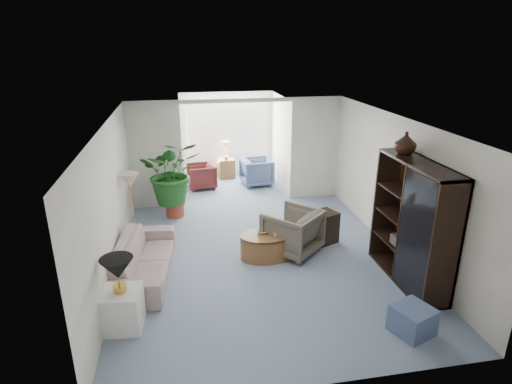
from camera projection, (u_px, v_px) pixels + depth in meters
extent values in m
plane|color=#8290AC|center=(262.00, 260.00, 7.64)|extent=(6.00, 6.00, 0.00)
plane|color=#8290AC|center=(233.00, 187.00, 11.43)|extent=(2.60, 2.60, 0.00)
cube|color=white|center=(156.00, 156.00, 9.66)|extent=(1.20, 0.12, 2.50)
cube|color=white|center=(315.00, 149.00, 10.31)|extent=(1.20, 0.12, 2.50)
cube|color=white|center=(237.00, 101.00, 9.58)|extent=(2.60, 0.12, 0.10)
cube|color=white|center=(227.00, 128.00, 11.95)|extent=(2.20, 0.02, 1.50)
cube|color=white|center=(227.00, 128.00, 11.92)|extent=(2.20, 0.02, 1.50)
cube|color=#BDB197|center=(401.00, 165.00, 7.38)|extent=(0.04, 0.50, 0.40)
imported|color=#B9AD9C|center=(144.00, 259.00, 7.05)|extent=(1.04, 2.21, 0.62)
cube|color=white|center=(122.00, 309.00, 5.78)|extent=(0.56, 0.56, 0.57)
cone|color=black|center=(117.00, 269.00, 5.56)|extent=(0.44, 0.44, 0.30)
cone|color=beige|center=(130.00, 180.00, 7.98)|extent=(0.36, 0.36, 0.28)
cylinder|color=brown|center=(266.00, 246.00, 7.68)|extent=(1.17, 1.17, 0.45)
imported|color=white|center=(262.00, 231.00, 7.68)|extent=(0.27, 0.27, 0.05)
imported|color=beige|center=(276.00, 234.00, 7.52)|extent=(0.12, 0.12, 0.09)
imported|color=#645B4F|center=(292.00, 231.00, 7.80)|extent=(1.28, 1.28, 0.84)
cube|color=black|center=(323.00, 227.00, 8.24)|extent=(0.64, 0.58, 0.62)
cube|color=black|center=(413.00, 223.00, 6.71)|extent=(0.48, 1.82, 2.02)
imported|color=black|center=(406.00, 143.00, 6.76)|extent=(0.35, 0.35, 0.36)
cube|color=slate|center=(412.00, 320.00, 5.70)|extent=(0.62, 0.62, 0.38)
cylinder|color=#A23E2F|center=(175.00, 209.00, 9.50)|extent=(0.40, 0.40, 0.32)
imported|color=#205B1F|center=(172.00, 172.00, 9.20)|extent=(1.30, 1.12, 1.44)
imported|color=slate|center=(257.00, 172.00, 11.49)|extent=(0.88, 0.86, 0.74)
imported|color=#5B241F|center=(202.00, 176.00, 11.25)|extent=(0.79, 0.77, 0.66)
cube|color=brown|center=(226.00, 169.00, 12.09)|extent=(0.48, 0.39, 0.55)
cube|color=#353330|center=(402.00, 240.00, 6.97)|extent=(0.30, 0.26, 0.16)
cube|color=black|center=(427.00, 200.00, 6.19)|extent=(0.30, 0.26, 0.16)
cube|color=black|center=(423.00, 259.00, 6.37)|extent=(0.30, 0.26, 0.16)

